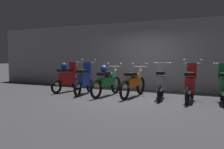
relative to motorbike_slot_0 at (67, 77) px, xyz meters
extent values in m
plane|color=#424244|center=(2.75, -0.36, -0.57)|extent=(80.00, 80.00, 0.00)
cube|color=gray|center=(2.75, 1.99, 0.85)|extent=(16.00, 0.30, 2.83)
torus|color=black|center=(0.07, 0.55, -0.30)|extent=(0.15, 0.54, 0.53)
torus|color=black|center=(-0.07, -0.59, -0.30)|extent=(0.15, 0.54, 0.53)
cube|color=red|center=(0.00, -0.02, -0.03)|extent=(0.31, 0.76, 0.44)
cube|color=red|center=(0.04, 0.32, 0.37)|extent=(0.29, 0.15, 0.48)
cube|color=black|center=(-0.02, -0.18, 0.29)|extent=(0.30, 0.54, 0.10)
cylinder|color=#B7BABF|center=(0.05, 0.46, 0.59)|extent=(0.56, 0.10, 0.04)
cylinder|color=#B7BABF|center=(0.06, 0.50, 0.12)|extent=(0.07, 0.15, 0.85)
sphere|color=silver|center=(0.06, 0.50, 0.44)|extent=(0.12, 0.12, 0.12)
cube|color=white|center=(-0.07, -0.57, -0.20)|extent=(0.16, 0.03, 0.10)
sphere|color=#1E389E|center=(-0.02, -0.18, 0.46)|extent=(0.24, 0.24, 0.24)
torus|color=black|center=(0.82, 0.30, -0.30)|extent=(0.17, 0.54, 0.53)
torus|color=black|center=(1.01, -0.84, -0.30)|extent=(0.17, 0.54, 0.53)
cube|color=#1E389E|center=(0.92, -0.27, -0.03)|extent=(0.34, 0.76, 0.44)
cube|color=#1E389E|center=(0.86, 0.07, 0.37)|extent=(0.30, 0.16, 0.48)
cube|color=black|center=(0.94, -0.43, 0.29)|extent=(0.32, 0.55, 0.10)
cylinder|color=#B7BABF|center=(0.84, 0.21, 0.59)|extent=(0.56, 0.13, 0.04)
sphere|color=#B7BABF|center=(0.58, 0.17, 0.69)|extent=(0.07, 0.07, 0.07)
sphere|color=#B7BABF|center=(1.09, 0.25, 0.69)|extent=(0.07, 0.07, 0.07)
cylinder|color=#B7BABF|center=(0.83, 0.25, 0.12)|extent=(0.08, 0.15, 0.85)
sphere|color=silver|center=(0.83, 0.25, 0.44)|extent=(0.12, 0.12, 0.12)
cube|color=white|center=(1.00, -0.81, -0.20)|extent=(0.16, 0.04, 0.10)
torus|color=black|center=(1.90, 0.38, -0.24)|extent=(0.16, 0.66, 0.65)
torus|color=black|center=(1.77, -0.91, -0.24)|extent=(0.16, 0.66, 0.65)
cube|color=#197238|center=(1.83, -0.26, -0.05)|extent=(0.30, 0.85, 0.28)
ellipsoid|color=#197238|center=(1.85, -0.11, 0.17)|extent=(0.30, 0.46, 0.22)
cube|color=black|center=(1.81, -0.44, 0.23)|extent=(0.29, 0.54, 0.10)
cylinder|color=#B7BABF|center=(1.89, 0.28, 0.45)|extent=(0.56, 0.09, 0.04)
sphere|color=#B7BABF|center=(1.63, 0.31, 0.55)|extent=(0.07, 0.07, 0.07)
sphere|color=#B7BABF|center=(2.15, 0.25, 0.55)|extent=(0.07, 0.07, 0.07)
cylinder|color=#B7BABF|center=(1.89, 0.33, 0.08)|extent=(0.07, 0.16, 0.65)
sphere|color=silver|center=(1.89, 0.33, 0.30)|extent=(0.12, 0.12, 0.12)
cube|color=white|center=(1.77, -0.88, -0.14)|extent=(0.16, 0.03, 0.10)
sphere|color=#1E389E|center=(1.81, -0.44, 0.40)|extent=(0.24, 0.24, 0.24)
torus|color=black|center=(2.81, 0.55, -0.24)|extent=(0.15, 0.66, 0.65)
torus|color=black|center=(2.69, -0.74, -0.24)|extent=(0.15, 0.66, 0.65)
cube|color=orange|center=(2.75, -0.09, -0.05)|extent=(0.30, 0.85, 0.28)
ellipsoid|color=orange|center=(2.77, 0.06, 0.17)|extent=(0.30, 0.46, 0.22)
cube|color=black|center=(2.73, -0.28, 0.23)|extent=(0.29, 0.54, 0.10)
cylinder|color=#B7BABF|center=(2.80, 0.45, 0.45)|extent=(0.56, 0.09, 0.04)
sphere|color=#B7BABF|center=(2.54, 0.47, 0.55)|extent=(0.07, 0.07, 0.07)
sphere|color=#B7BABF|center=(3.06, 0.42, 0.55)|extent=(0.07, 0.07, 0.07)
cylinder|color=#B7BABF|center=(2.81, 0.50, 0.08)|extent=(0.07, 0.16, 0.65)
sphere|color=silver|center=(2.81, 0.50, 0.30)|extent=(0.12, 0.12, 0.12)
cube|color=white|center=(2.69, -0.72, -0.14)|extent=(0.16, 0.03, 0.10)
torus|color=black|center=(3.59, 0.57, -0.30)|extent=(0.16, 0.54, 0.53)
torus|color=black|center=(3.74, -0.58, -0.30)|extent=(0.16, 0.54, 0.53)
cube|color=#9EA0A8|center=(3.67, 0.00, -0.03)|extent=(0.31, 0.76, 0.44)
cube|color=#9EA0A8|center=(3.62, 0.34, 0.37)|extent=(0.29, 0.16, 0.48)
cube|color=black|center=(3.69, -0.16, 0.29)|extent=(0.31, 0.55, 0.10)
cylinder|color=#B7BABF|center=(3.61, 0.47, 0.59)|extent=(0.56, 0.11, 0.04)
cylinder|color=#B7BABF|center=(3.60, 0.52, 0.12)|extent=(0.07, 0.15, 0.85)
sphere|color=silver|center=(3.60, 0.52, 0.44)|extent=(0.12, 0.12, 0.12)
cube|color=white|center=(3.74, -0.55, -0.20)|extent=(0.16, 0.03, 0.10)
torus|color=black|center=(4.60, 0.43, -0.30)|extent=(0.10, 0.53, 0.53)
torus|color=black|center=(4.57, -0.72, -0.30)|extent=(0.10, 0.53, 0.53)
cube|color=red|center=(4.59, -0.14, -0.03)|extent=(0.24, 0.74, 0.44)
cube|color=red|center=(4.59, 0.20, 0.37)|extent=(0.28, 0.13, 0.48)
cube|color=black|center=(4.58, -0.30, 0.29)|extent=(0.25, 0.53, 0.10)
cylinder|color=#B7BABF|center=(4.60, 0.34, 0.59)|extent=(0.56, 0.05, 0.04)
sphere|color=#B7BABF|center=(4.34, 0.35, 0.69)|extent=(0.07, 0.07, 0.07)
sphere|color=#B7BABF|center=(4.86, 0.34, 0.69)|extent=(0.07, 0.07, 0.07)
cylinder|color=#B7BABF|center=(4.60, 0.39, 0.12)|extent=(0.06, 0.15, 0.85)
sphere|color=silver|center=(4.60, 0.39, 0.44)|extent=(0.12, 0.12, 0.12)
cube|color=white|center=(4.58, -0.69, -0.20)|extent=(0.16, 0.02, 0.10)
torus|color=black|center=(5.48, 0.53, -0.30)|extent=(0.11, 0.53, 0.53)
cube|color=#197238|center=(5.51, -0.05, -0.03)|extent=(0.25, 0.75, 0.44)
cube|color=#197238|center=(5.49, 0.30, 0.37)|extent=(0.29, 0.13, 0.48)
cylinder|color=#B7BABF|center=(5.48, 0.44, 0.59)|extent=(0.56, 0.06, 0.04)
cylinder|color=#B7BABF|center=(5.48, 0.48, 0.12)|extent=(0.06, 0.15, 0.85)
sphere|color=silver|center=(5.48, 0.48, 0.44)|extent=(0.12, 0.12, 0.12)
camera|label=1|loc=(5.26, -7.39, 0.78)|focal=36.66mm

